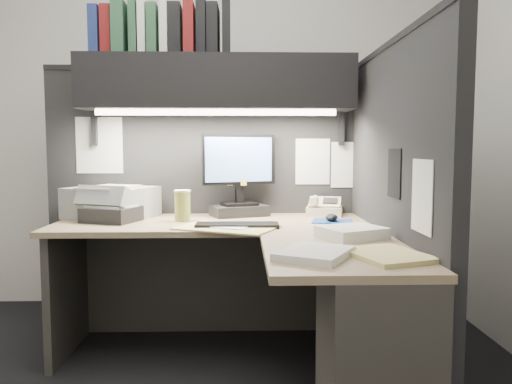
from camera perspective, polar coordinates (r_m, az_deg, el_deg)
wall_back at (r=3.68m, az=-5.80°, el=8.39°), size 3.50×0.04×2.70m
partition_back at (r=3.12m, az=-5.93°, el=-1.11°), size 1.90×0.06×1.60m
partition_right at (r=2.47m, az=15.24°, el=-2.86°), size 0.06×1.50×1.60m
desk at (r=2.27m, az=2.57°, el=-12.61°), size 1.70×1.53×0.73m
overhead_shelf at (r=2.94m, az=-4.43°, el=12.21°), size 1.55×0.34×0.30m
task_light_tube at (r=2.78m, az=-4.55°, el=9.09°), size 1.32×0.04×0.04m
monitor at (r=2.95m, az=-1.94°, el=0.96°), size 0.43×0.30×0.48m
keyboard at (r=2.55m, az=-2.16°, el=-3.81°), size 0.42×0.15×0.02m
mousepad at (r=2.77m, az=8.71°, el=-3.32°), size 0.25×0.24×0.00m
mouse at (r=2.76m, az=8.64°, el=-2.90°), size 0.09×0.12×0.04m
telephone at (r=3.04m, az=7.84°, el=-1.82°), size 0.25×0.26×0.08m
coffee_cup at (r=2.78m, az=-8.40°, el=-1.65°), size 0.09×0.09×0.16m
printer at (r=3.02m, az=-16.17°, el=-1.13°), size 0.55×0.52×0.18m
notebook_stack at (r=2.85m, az=-16.18°, el=-2.46°), size 0.33×0.30×0.08m
open_folder at (r=2.52m, az=-3.32°, el=-4.08°), size 0.56×0.48×0.01m
paper_stack_a at (r=2.28m, az=10.89°, el=-4.56°), size 0.33×0.31×0.05m
paper_stack_b at (r=1.87m, az=6.71°, el=-6.98°), size 0.34×0.36×0.03m
manila_stack at (r=1.91m, az=14.76°, el=-6.98°), size 0.34×0.38×0.02m
binder_row at (r=3.03m, az=-10.65°, el=17.60°), size 0.78×0.25×0.31m
pinned_papers at (r=2.73m, az=1.68°, el=3.39°), size 1.76×1.31×0.51m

